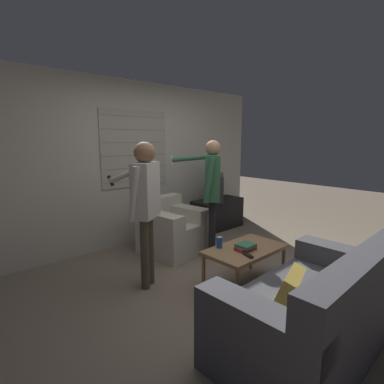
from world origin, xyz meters
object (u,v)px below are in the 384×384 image
at_px(armchair_beige, 171,230).
at_px(coffee_table, 245,252).
at_px(couch_blue, 315,311).
at_px(person_left_standing, 145,197).
at_px(book_stack, 246,247).
at_px(person_right_standing, 212,185).
at_px(tv, 218,187).
at_px(spare_remote, 248,256).
at_px(soda_can, 219,242).

height_order(armchair_beige, coffee_table, armchair_beige).
height_order(couch_blue, person_left_standing, person_left_standing).
bearing_deg(coffee_table, book_stack, -141.21).
bearing_deg(person_right_standing, person_left_standing, 142.00).
height_order(tv, spare_remote, tv).
distance_m(couch_blue, spare_remote, 0.89).
distance_m(tv, person_left_standing, 2.46).
height_order(book_stack, soda_can, soda_can).
relative_size(book_stack, spare_remote, 1.81).
relative_size(coffee_table, person_right_standing, 0.57).
bearing_deg(person_left_standing, armchair_beige, 3.49).
distance_m(armchair_beige, spare_remote, 1.60).
xyz_separation_m(armchair_beige, person_right_standing, (0.30, -0.53, 0.70)).
relative_size(tv, spare_remote, 4.84).
bearing_deg(armchair_beige, tv, -172.15).
distance_m(person_right_standing, spare_remote, 1.30).
distance_m(person_left_standing, spare_remote, 1.27).
height_order(couch_blue, person_right_standing, person_right_standing).
bearing_deg(person_right_standing, book_stack, -156.56).
xyz_separation_m(person_left_standing, book_stack, (0.77, -0.80, -0.54)).
bearing_deg(person_right_standing, armchair_beige, 76.59).
xyz_separation_m(couch_blue, person_left_standing, (-0.39, 1.78, 0.71)).
bearing_deg(spare_remote, tv, 66.47).
bearing_deg(book_stack, person_right_standing, 66.54).
bearing_deg(person_right_standing, tv, -3.79).
height_order(person_left_standing, spare_remote, person_left_standing).
relative_size(armchair_beige, tv, 1.33).
bearing_deg(armchair_beige, coffee_table, 81.67).
height_order(coffee_table, person_right_standing, person_right_standing).
bearing_deg(soda_can, person_right_standing, 50.07).
distance_m(couch_blue, book_stack, 1.06).
xyz_separation_m(coffee_table, person_left_standing, (-0.82, 0.76, 0.62)).
xyz_separation_m(person_left_standing, person_right_standing, (1.16, 0.10, 0.01)).
height_order(couch_blue, coffee_table, couch_blue).
bearing_deg(couch_blue, spare_remote, 73.08).
xyz_separation_m(armchair_beige, tv, (1.38, 0.35, 0.45)).
bearing_deg(coffee_table, spare_remote, -135.78).
relative_size(couch_blue, tv, 2.58).
distance_m(armchair_beige, soda_can, 1.23).
xyz_separation_m(tv, book_stack, (-1.47, -1.79, -0.29)).
xyz_separation_m(person_right_standing, book_stack, (-0.39, -0.91, -0.55)).
xyz_separation_m(tv, person_left_standing, (-2.24, -0.99, 0.25)).
height_order(armchair_beige, spare_remote, armchair_beige).
bearing_deg(armchair_beige, soda_can, 71.37).
xyz_separation_m(person_left_standing, soda_can, (0.61, -0.56, -0.52)).
bearing_deg(coffee_table, person_left_standing, 136.97).
relative_size(armchair_beige, person_right_standing, 0.53).
bearing_deg(book_stack, person_left_standing, 133.79).
distance_m(coffee_table, tv, 2.29).
relative_size(couch_blue, coffee_table, 1.81).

